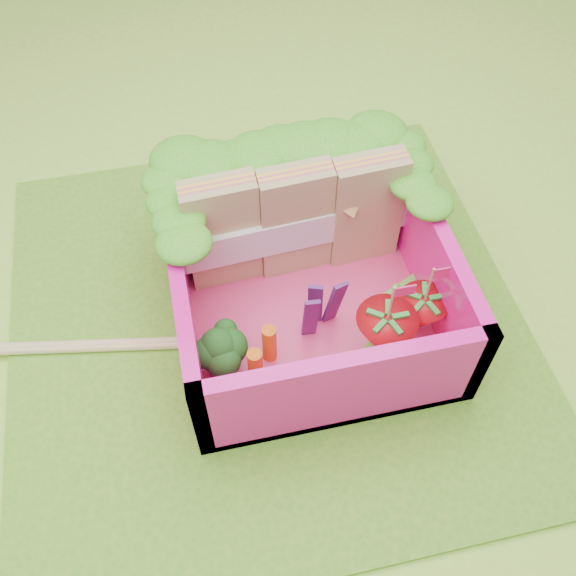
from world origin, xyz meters
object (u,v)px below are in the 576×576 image
Objects in this scene: bento_box at (310,281)px; broccoli at (220,349)px; sandwich_stack at (296,221)px; strawberry_right at (421,314)px; chopsticks at (50,347)px; strawberry_left at (384,336)px.

broccoli is (-0.49, -0.26, -0.05)m from bento_box.
sandwich_stack is at bearing 89.11° from bento_box.
sandwich_stack is at bearing 131.27° from strawberry_right.
broccoli is at bearing -179.05° from strawberry_right.
chopsticks is (-1.31, -0.26, -0.35)m from sandwich_stack.
bento_box is at bearing -2.76° from chopsticks.
strawberry_right is at bearing -26.06° from bento_box.
broccoli is 0.99m from strawberry_right.
bento_box is 1.10× the size of sandwich_stack.
strawberry_left reaches higher than strawberry_right.
sandwich_stack is 2.23× the size of strawberry_left.
broccoli is (-0.49, -0.58, -0.14)m from sandwich_stack.
bento_box is 0.55m from broccoli.
broccoli reaches higher than chopsticks.
strawberry_right is at bearing 22.51° from strawberry_left.
strawberry_right is at bearing -48.73° from sandwich_stack.
strawberry_right is (0.50, -0.56, -0.19)m from sandwich_stack.
strawberry_right is 1.84m from chopsticks.
broccoli is 0.77m from strawberry_left.
bento_box is at bearing -90.89° from sandwich_stack.
bento_box reaches higher than chopsticks.
sandwich_stack reaches higher than broccoli.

